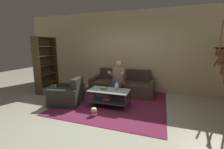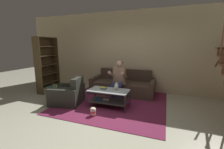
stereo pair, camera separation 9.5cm
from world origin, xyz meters
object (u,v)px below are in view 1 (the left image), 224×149
object	(u,v)px
couch	(122,86)
armchair	(68,95)
bookshelf	(45,70)
popcorn_tub	(94,112)
person_seated_center	(118,78)
coffee_table	(109,96)
book_stack	(103,88)
vase	(117,86)

from	to	relation	value
couch	armchair	xyz separation A→B (m)	(-1.25, -1.45, -0.02)
bookshelf	couch	bearing A→B (deg)	13.93
popcorn_tub	bookshelf	bearing A→B (deg)	153.40
bookshelf	armchair	bearing A→B (deg)	-27.84
person_seated_center	popcorn_tub	size ratio (longest dim) A/B	5.66
coffee_table	book_stack	bearing A→B (deg)	164.73
book_stack	armchair	xyz separation A→B (m)	(-1.02, -0.23, -0.24)
couch	armchair	size ratio (longest dim) A/B	2.24
couch	coffee_table	distance (m)	1.27
vase	book_stack	world-z (taller)	vase
coffee_table	vase	xyz separation A→B (m)	(0.20, 0.10, 0.26)
vase	bookshelf	size ratio (longest dim) A/B	0.10
couch	armchair	world-z (taller)	couch
couch	book_stack	bearing A→B (deg)	-100.49
vase	popcorn_tub	world-z (taller)	vase
vase	armchair	size ratio (longest dim) A/B	0.21
coffee_table	bookshelf	distance (m)	2.77
person_seated_center	coffee_table	distance (m)	0.82
couch	popcorn_tub	bearing A→B (deg)	-95.55
coffee_table	book_stack	xyz separation A→B (m)	(-0.17, 0.05, 0.19)
popcorn_tub	armchair	bearing A→B (deg)	155.16
coffee_table	popcorn_tub	distance (m)	0.72
bookshelf	armchair	size ratio (longest dim) A/B	2.04
couch	person_seated_center	bearing A→B (deg)	-90.00
couch	person_seated_center	world-z (taller)	person_seated_center
couch	vase	size ratio (longest dim) A/B	10.59
bookshelf	book_stack	bearing A→B (deg)	-12.44
person_seated_center	armchair	size ratio (longest dim) A/B	1.26
popcorn_tub	book_stack	bearing A→B (deg)	93.04
person_seated_center	vase	world-z (taller)	person_seated_center
coffee_table	person_seated_center	bearing A→B (deg)	85.76
bookshelf	armchair	xyz separation A→B (m)	(1.47, -0.78, -0.52)
person_seated_center	coffee_table	world-z (taller)	person_seated_center
person_seated_center	armchair	bearing A→B (deg)	-143.48
vase	armchair	bearing A→B (deg)	-168.79
coffee_table	vase	world-z (taller)	vase
book_stack	popcorn_tub	world-z (taller)	book_stack
vase	armchair	distance (m)	1.46
person_seated_center	book_stack	world-z (taller)	person_seated_center
coffee_table	bookshelf	xyz separation A→B (m)	(-2.66, 0.60, 0.47)
vase	popcorn_tub	size ratio (longest dim) A/B	0.95
bookshelf	coffee_table	bearing A→B (deg)	-12.62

